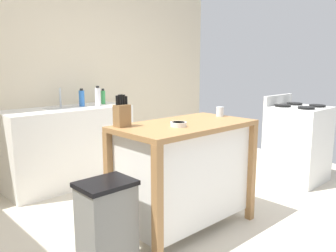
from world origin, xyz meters
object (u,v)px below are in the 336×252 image
Objects in this scene: drinking_cup at (220,112)px; trash_bin at (107,226)px; bottle_hand_soap at (103,97)px; stove at (297,143)px; kitchen_island at (184,170)px; bottle_dish_soap at (82,98)px; sink_faucet at (60,97)px; bottle_spray_cleaner at (98,97)px; knife_block at (122,115)px; bowl_ceramic_small at (178,124)px.

trash_bin is (-1.33, -0.12, -0.64)m from drinking_cup.
bottle_hand_soap is (-0.16, 1.71, 0.03)m from drinking_cup.
trash_bin is at bearing -179.46° from stove.
kitchen_island is 5.62× the size of bottle_dish_soap.
bottle_spray_cleaner is (0.36, -0.24, 0.00)m from sink_faucet.
knife_block is at bearing -117.88° from bottle_hand_soap.
bowl_ceramic_small reaches higher than trash_bin.
bottle_dish_soap reaches higher than kitchen_island.
bottle_spray_cleaner reaches higher than stove.
drinking_cup reaches higher than trash_bin.
sink_faucet is 0.43m from bottle_spray_cleaner.
drinking_cup is 0.43× the size of bottle_dish_soap.
knife_block is at bearing 154.78° from kitchen_island.
sink_faucet is at bearing 170.86° from bottle_hand_soap.
kitchen_island reaches higher than trash_bin.
bottle_dish_soap is at bearing 64.60° from trash_bin.
bowl_ceramic_small is at bearing -42.81° from knife_block.
knife_block is at bearing -114.91° from bottle_spray_cleaner.
bowl_ceramic_small is at bearing -95.82° from bottle_dish_soap.
bowl_ceramic_small is 0.60× the size of bottle_dish_soap.
sink_faucet is 0.24m from bottle_dish_soap.
sink_faucet is 2.84m from stove.
trash_bin is (-0.36, -0.30, -0.68)m from knife_block.
bowl_ceramic_small is at bearing 0.87° from trash_bin.
kitchen_island is 5.32× the size of sink_faucet.
sink_faucet reaches higher than bottle_dish_soap.
bottle_spray_cleaner is at bearing 135.50° from stove.
bottle_spray_cleaner is (-0.33, 1.56, 0.05)m from drinking_cup.
drinking_cup is 1.45m from stove.
bottle_spray_cleaner is 1.15× the size of bottle_dish_soap.
stove is (1.86, -0.06, -0.05)m from kitchen_island.
bowl_ceramic_small reaches higher than kitchen_island.
knife_block reaches higher than bowl_ceramic_small.
stove is (2.33, -0.28, -0.55)m from knife_block.
sink_faucet reaches higher than trash_bin.
bottle_dish_soap reaches higher than bowl_ceramic_small.
stove reaches higher than bowl_ceramic_small.
bottle_hand_soap is at bearing 62.12° from knife_block.
knife_block reaches higher than stove.
knife_block is 2.41m from stove.
bowl_ceramic_small is at bearing -179.57° from stove.
bottle_dish_soap is (0.18, 1.80, 0.06)m from bowl_ceramic_small.
bottle_dish_soap is 2.61m from stove.
stove reaches higher than kitchen_island.
trash_bin is 2.07m from bottle_spray_cleaner.
knife_block is 1.31× the size of bottle_hand_soap.
bottle_spray_cleaner is (0.18, 1.60, 0.49)m from kitchen_island.
bottle_hand_soap is (1.17, 1.84, 0.66)m from trash_bin.
sink_faucet reaches higher than bowl_ceramic_small.
bowl_ceramic_small is 0.66m from drinking_cup.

